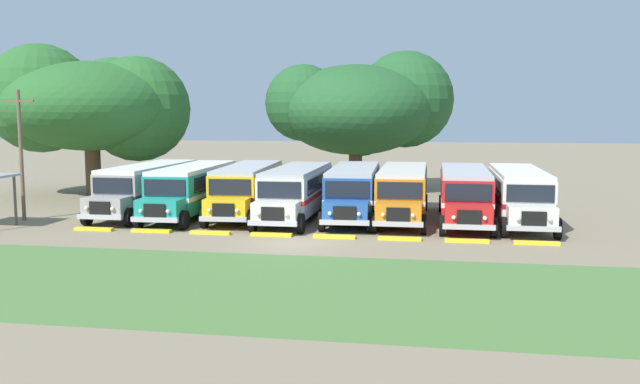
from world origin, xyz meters
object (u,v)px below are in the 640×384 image
object	(u,v)px
parked_bus_slot_5	(403,190)
secondary_tree	(94,105)
parked_bus_slot_1	(193,188)
parked_bus_slot_4	(354,189)
parked_bus_slot_0	(148,186)
parked_bus_slot_2	(248,187)
parked_bus_slot_3	(297,190)
utility_pole	(21,151)
broad_shade_tree	(362,108)
parked_bus_slot_6	(465,192)
parked_bus_slot_7	(519,193)

from	to	relation	value
parked_bus_slot_5	secondary_tree	bearing A→B (deg)	-109.96
parked_bus_slot_1	secondary_tree	bearing A→B (deg)	-130.84
parked_bus_slot_4	secondary_tree	distance (m)	21.95
parked_bus_slot_0	parked_bus_slot_2	size ratio (longest dim) A/B	0.99
parked_bus_slot_3	utility_pole	bearing A→B (deg)	-77.03
parked_bus_slot_0	parked_bus_slot_3	world-z (taller)	same
parked_bus_slot_0	parked_bus_slot_3	bearing A→B (deg)	87.44
parked_bus_slot_3	utility_pole	distance (m)	15.10
parked_bus_slot_5	broad_shade_tree	distance (m)	14.82
parked_bus_slot_3	parked_bus_slot_6	distance (m)	9.21
broad_shade_tree	utility_pole	size ratio (longest dim) A/B	1.95
parked_bus_slot_2	secondary_tree	xyz separation A→B (m)	(-13.69, 7.97, 4.87)
parked_bus_slot_1	broad_shade_tree	bearing A→B (deg)	148.65
parked_bus_slot_0	parked_bus_slot_7	size ratio (longest dim) A/B	1.00
secondary_tree	parked_bus_slot_4	bearing A→B (deg)	-21.89
parked_bus_slot_7	secondary_tree	bearing A→B (deg)	-106.04
parked_bus_slot_0	utility_pole	xyz separation A→B (m)	(-5.50, -3.87, 2.21)
parked_bus_slot_5	parked_bus_slot_7	size ratio (longest dim) A/B	1.00
broad_shade_tree	secondary_tree	size ratio (longest dim) A/B	1.00
parked_bus_slot_6	parked_bus_slot_2	bearing A→B (deg)	-91.35
parked_bus_slot_3	secondary_tree	distance (m)	19.55
parked_bus_slot_2	parked_bus_slot_5	xyz separation A→B (m)	(8.94, -0.01, 0.00)
broad_shade_tree	parked_bus_slot_3	bearing A→B (deg)	-98.23
parked_bus_slot_1	parked_bus_slot_6	world-z (taller)	same
parked_bus_slot_0	parked_bus_slot_5	bearing A→B (deg)	91.71
parked_bus_slot_3	parked_bus_slot_0	bearing A→B (deg)	-93.11
utility_pole	parked_bus_slot_3	bearing A→B (deg)	13.20
parked_bus_slot_1	secondary_tree	size ratio (longest dim) A/B	0.79
parked_bus_slot_4	utility_pole	distance (m)	18.28
parked_bus_slot_2	parked_bus_slot_4	distance (m)	6.18
parked_bus_slot_1	utility_pole	distance (m)	9.38
parked_bus_slot_3	parked_bus_slot_4	size ratio (longest dim) A/B	1.00
parked_bus_slot_0	broad_shade_tree	xyz separation A→B (m)	(11.12, 13.91, 4.65)
parked_bus_slot_0	parked_bus_slot_7	bearing A→B (deg)	90.77
parked_bus_slot_6	utility_pole	bearing A→B (deg)	-80.55
parked_bus_slot_0	broad_shade_tree	bearing A→B (deg)	141.71
parked_bus_slot_0	parked_bus_slot_7	world-z (taller)	same
parked_bus_slot_3	parked_bus_slot_5	xyz separation A→B (m)	(5.86, 0.81, 0.00)
parked_bus_slot_6	secondary_tree	world-z (taller)	secondary_tree
parked_bus_slot_7	utility_pole	distance (m)	26.99
utility_pole	parked_bus_slot_0	bearing A→B (deg)	35.08
parked_bus_slot_3	parked_bus_slot_4	distance (m)	3.21
parked_bus_slot_5	broad_shade_tree	size ratio (longest dim) A/B	0.78
parked_bus_slot_0	parked_bus_slot_2	world-z (taller)	same
broad_shade_tree	parked_bus_slot_5	bearing A→B (deg)	-74.39
broad_shade_tree	utility_pole	distance (m)	24.46
parked_bus_slot_1	parked_bus_slot_7	world-z (taller)	same
parked_bus_slot_2	parked_bus_slot_4	world-z (taller)	same
parked_bus_slot_2	parked_bus_slot_7	bearing A→B (deg)	85.39
parked_bus_slot_0	parked_bus_slot_4	distance (m)	12.15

